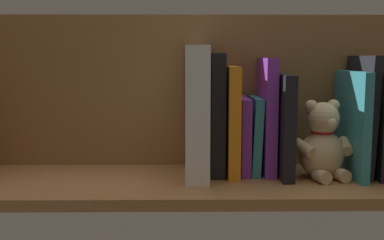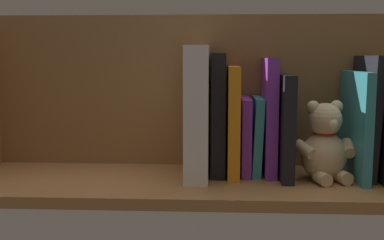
% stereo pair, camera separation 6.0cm
% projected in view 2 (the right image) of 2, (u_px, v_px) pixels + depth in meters
% --- Properties ---
extents(ground_plane, '(0.98, 0.30, 0.02)m').
position_uv_depth(ground_plane, '(192.00, 183.00, 0.97)').
color(ground_plane, '#9E6B3D').
extents(shelf_back_panel, '(0.98, 0.02, 0.34)m').
position_uv_depth(shelf_back_panel, '(195.00, 91.00, 1.08)').
color(shelf_back_panel, olive).
rests_on(shelf_back_panel, ground_plane).
extents(book_1, '(0.03, 0.17, 0.22)m').
position_uv_depth(book_1, '(379.00, 125.00, 0.97)').
color(book_1, black).
rests_on(book_1, ground_plane).
extents(book_2, '(0.03, 0.16, 0.25)m').
position_uv_depth(book_2, '(365.00, 117.00, 0.97)').
color(book_2, black).
rests_on(book_2, ground_plane).
extents(book_3, '(0.02, 0.19, 0.22)m').
position_uv_depth(book_3, '(355.00, 125.00, 0.96)').
color(book_3, teal).
rests_on(book_3, ground_plane).
extents(teddy_bear, '(0.13, 0.12, 0.16)m').
position_uv_depth(teddy_bear, '(324.00, 145.00, 0.95)').
color(teddy_bear, '#D1B284').
rests_on(teddy_bear, ground_plane).
extents(book_4, '(0.02, 0.17, 0.21)m').
position_uv_depth(book_4, '(284.00, 125.00, 0.98)').
color(book_4, black).
rests_on(book_4, ground_plane).
extents(book_5, '(0.02, 0.14, 0.25)m').
position_uv_depth(book_5, '(269.00, 116.00, 1.00)').
color(book_5, purple).
rests_on(book_5, ground_plane).
extents(book_6, '(0.02, 0.13, 0.16)m').
position_uv_depth(book_6, '(256.00, 135.00, 1.01)').
color(book_6, teal).
rests_on(book_6, ground_plane).
extents(book_7, '(0.02, 0.13, 0.16)m').
position_uv_depth(book_7, '(245.00, 136.00, 1.01)').
color(book_7, purple).
rests_on(book_7, ground_plane).
extents(book_8, '(0.02, 0.15, 0.23)m').
position_uv_depth(book_8, '(233.00, 121.00, 0.99)').
color(book_8, orange).
rests_on(book_8, ground_plane).
extents(book_9, '(0.03, 0.14, 0.26)m').
position_uv_depth(book_9, '(218.00, 114.00, 1.00)').
color(book_9, black).
rests_on(book_9, ground_plane).
extents(dictionary_thick_white, '(0.05, 0.19, 0.27)m').
position_uv_depth(dictionary_thick_white, '(197.00, 112.00, 0.98)').
color(dictionary_thick_white, white).
rests_on(dictionary_thick_white, ground_plane).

